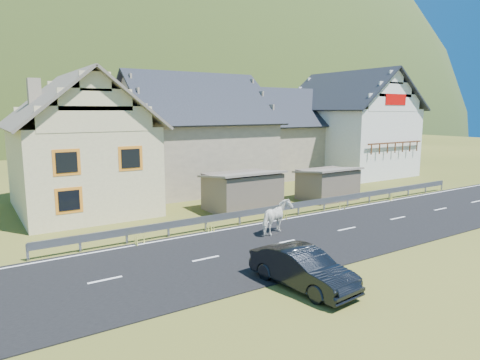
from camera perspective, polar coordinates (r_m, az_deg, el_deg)
ground at (r=22.19m, az=14.03°, el=-6.45°), size 160.00×160.00×0.00m
road at (r=22.18m, az=14.03°, el=-6.40°), size 60.00×7.00×0.04m
lane_markings at (r=22.18m, az=14.04°, el=-6.33°), size 60.00×6.60×0.01m
guardrail at (r=24.62m, az=7.82°, el=-3.35°), size 28.10×0.09×0.75m
shed_left at (r=25.54m, az=0.30°, el=-1.58°), size 4.30×3.30×2.40m
shed_right at (r=29.21m, az=11.58°, el=-0.59°), size 3.80×2.90×2.20m
house_cream at (r=27.13m, az=-20.76°, el=5.40°), size 7.80×9.80×8.30m
house_stone_a at (r=32.98m, az=-6.40°, el=7.00°), size 10.80×9.80×8.90m
house_stone_b at (r=40.07m, az=5.27°, el=6.84°), size 9.80×8.80×8.10m
house_white at (r=41.92m, az=14.40°, el=7.83°), size 8.80×10.80×9.70m
mountain at (r=197.29m, az=-26.60°, el=0.73°), size 440.00×280.00×260.00m
horse at (r=20.63m, az=4.94°, el=-4.98°), size 1.56×2.08×1.60m
car at (r=14.80m, az=8.37°, el=-11.57°), size 1.80×4.13×1.32m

